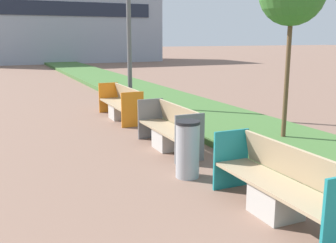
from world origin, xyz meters
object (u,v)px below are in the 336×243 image
object	(u,v)px
bench_orange_frame	(121,106)
litter_bin	(188,149)
bench_grey_frame	(170,132)
bench_teal_frame	(279,189)

from	to	relation	value
bench_orange_frame	litter_bin	distance (m)	5.21
bench_grey_frame	litter_bin	xyz separation A→B (m)	(-0.44, -1.72, 0.13)
bench_grey_frame	litter_bin	distance (m)	1.78
bench_teal_frame	bench_grey_frame	world-z (taller)	same
bench_teal_frame	litter_bin	world-z (taller)	litter_bin
bench_orange_frame	bench_teal_frame	bearing A→B (deg)	-90.01
bench_grey_frame	bench_orange_frame	size ratio (longest dim) A/B	0.87
bench_teal_frame	bench_orange_frame	bearing A→B (deg)	89.99
bench_orange_frame	litter_bin	world-z (taller)	litter_bin
bench_teal_frame	bench_orange_frame	xyz separation A→B (m)	(0.00, 7.00, 0.00)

